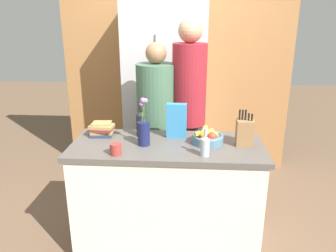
{
  "coord_description": "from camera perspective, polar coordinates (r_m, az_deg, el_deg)",
  "views": [
    {
      "loc": [
        0.17,
        -2.35,
        1.83
      ],
      "look_at": [
        0.0,
        0.08,
        1.01
      ],
      "focal_mm": 35.0,
      "sensor_mm": 36.0,
      "label": 1
    }
  ],
  "objects": [
    {
      "name": "coffee_mug",
      "position": [
        2.36,
        -9.12,
        -3.96
      ],
      "size": [
        0.08,
        0.11,
        0.08
      ],
      "color": "#99332D",
      "rests_on": "kitchen_island"
    },
    {
      "name": "bottle_oil",
      "position": [
        2.67,
        -4.7,
        0.61
      ],
      "size": [
        0.08,
        0.08,
        0.29
      ],
      "color": "black",
      "rests_on": "kitchen_island"
    },
    {
      "name": "ground_plane",
      "position": [
        2.98,
        -0.11,
        -19.37
      ],
      "size": [
        14.0,
        14.0,
        0.0
      ],
      "primitive_type": "plane",
      "color": "brown"
    },
    {
      "name": "person_at_sink",
      "position": [
        3.09,
        -1.97,
        1.04
      ],
      "size": [
        0.37,
        0.37,
        1.62
      ],
      "rotation": [
        0.0,
        0.0,
        -0.08
      ],
      "color": "#383842",
      "rests_on": "ground_plane"
    },
    {
      "name": "knife_block",
      "position": [
        2.54,
        13.19,
        -1.08
      ],
      "size": [
        0.13,
        0.11,
        0.28
      ],
      "color": "olive",
      "rests_on": "kitchen_island"
    },
    {
      "name": "bottle_vinegar",
      "position": [
        2.31,
        6.48,
        -3.33
      ],
      "size": [
        0.06,
        0.06,
        0.2
      ],
      "color": "#B2BCC1",
      "rests_on": "kitchen_island"
    },
    {
      "name": "person_in_blue",
      "position": [
        3.03,
        3.65,
        3.43
      ],
      "size": [
        0.31,
        0.31,
        1.82
      ],
      "rotation": [
        0.0,
        0.0,
        -0.28
      ],
      "color": "#383842",
      "rests_on": "ground_plane"
    },
    {
      "name": "flower_vase",
      "position": [
        2.48,
        -4.26,
        -0.64
      ],
      "size": [
        0.09,
        0.09,
        0.37
      ],
      "color": "#191E4C",
      "rests_on": "kitchen_island"
    },
    {
      "name": "refrigerator",
      "position": [
        3.68,
        -0.44,
        5.74
      ],
      "size": [
        0.87,
        0.63,
        2.03
      ],
      "color": "#B7B7BC",
      "rests_on": "ground_plane"
    },
    {
      "name": "cereal_box",
      "position": [
        2.63,
        1.49,
        0.92
      ],
      "size": [
        0.16,
        0.06,
        0.28
      ],
      "color": "teal",
      "rests_on": "kitchen_island"
    },
    {
      "name": "back_wall_wood",
      "position": [
        3.98,
        1.52,
        10.86
      ],
      "size": [
        2.69,
        0.12,
        2.6
      ],
      "color": "#9E6B3D",
      "rests_on": "ground_plane"
    },
    {
      "name": "kitchen_island",
      "position": [
        2.73,
        -0.12,
        -11.9
      ],
      "size": [
        1.49,
        0.64,
        0.89
      ],
      "color": "silver",
      "rests_on": "ground_plane"
    },
    {
      "name": "fruit_bowl",
      "position": [
        2.54,
        6.91,
        -2.04
      ],
      "size": [
        0.24,
        0.24,
        0.12
      ],
      "color": "slate",
      "rests_on": "kitchen_island"
    },
    {
      "name": "book_stack",
      "position": [
        2.75,
        -11.42,
        -0.58
      ],
      "size": [
        0.2,
        0.17,
        0.11
      ],
      "color": "#2D334C",
      "rests_on": "kitchen_island"
    }
  ]
}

